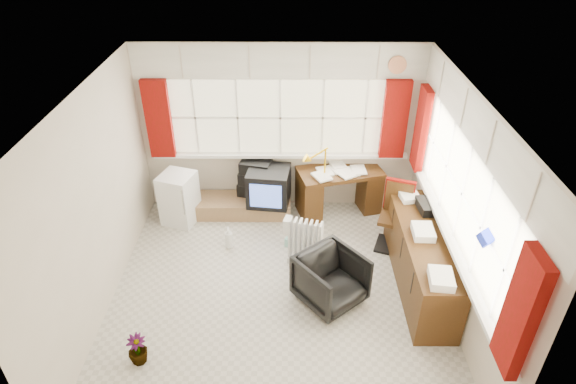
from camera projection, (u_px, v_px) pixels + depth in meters
name	position (u px, v px, depth m)	size (l,w,h in m)	color
ground	(278.00, 293.00, 5.88)	(4.00, 4.00, 0.00)	beige
room_walls	(277.00, 189.00, 5.08)	(4.00, 4.00, 4.00)	beige
window_back	(281.00, 151.00, 7.01)	(3.70, 0.12, 3.60)	beige
window_right	(451.00, 232.00, 5.37)	(0.12, 3.70, 3.60)	beige
curtains	(354.00, 152.00, 5.88)	(3.83, 3.83, 1.15)	maroon
overhead_cabinets	(364.00, 89.00, 5.50)	(3.98, 3.98, 0.48)	white
desk	(339.00, 188.00, 7.19)	(1.33, 0.89, 0.74)	#4A2A11
desk_lamp	(325.00, 155.00, 6.72)	(0.16, 0.13, 0.47)	yellow
task_chair	(396.00, 212.00, 6.45)	(0.52, 0.53, 0.96)	black
office_chair	(331.00, 280.00, 5.62)	(0.69, 0.71, 0.64)	black
radiator	(305.00, 246.00, 6.22)	(0.48, 0.29, 0.67)	white
credenza	(420.00, 258.00, 5.83)	(0.50, 2.00, 0.85)	#4A2A11
file_tray	(429.00, 206.00, 6.04)	(0.27, 0.35, 0.12)	black
tv_bench	(244.00, 206.00, 7.27)	(1.40, 0.50, 0.25)	#97734B
crt_tv	(269.00, 186.00, 6.99)	(0.65, 0.62, 0.54)	black
hifi_stack	(256.00, 179.00, 7.19)	(0.59, 0.45, 0.56)	black
mini_fridge	(179.00, 198.00, 6.96)	(0.57, 0.58, 0.77)	white
spray_bottle_a	(229.00, 237.00, 6.55)	(0.12, 0.12, 0.32)	white
spray_bottle_b	(289.00, 240.00, 6.60)	(0.09, 0.09, 0.20)	#92DACA
flower_vase	(137.00, 349.00, 4.94)	(0.20, 0.20, 0.36)	black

